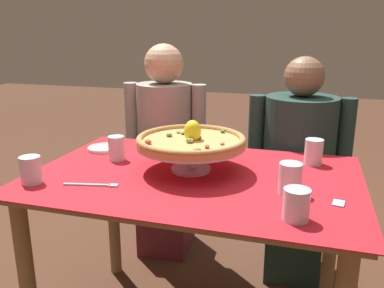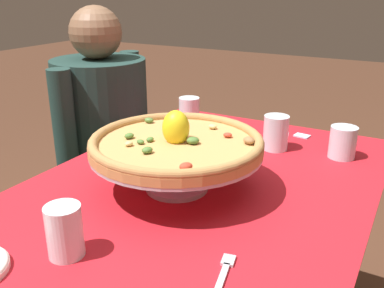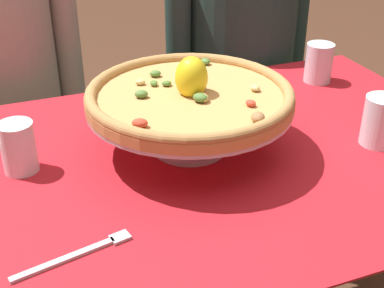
% 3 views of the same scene
% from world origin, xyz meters
% --- Properties ---
extents(dining_table, '(1.26, 0.84, 0.74)m').
position_xyz_m(dining_table, '(0.00, 0.00, 0.63)').
color(dining_table, olive).
rests_on(dining_table, ground).
extents(pizza_stand, '(0.43, 0.43, 0.11)m').
position_xyz_m(pizza_stand, '(-0.03, 0.04, 0.83)').
color(pizza_stand, '#B7B7C1').
rests_on(pizza_stand, dining_table).
extents(pizza, '(0.43, 0.43, 0.10)m').
position_xyz_m(pizza, '(-0.03, 0.04, 0.87)').
color(pizza, tan).
rests_on(pizza, pizza_stand).
extents(water_glass_side_left, '(0.07, 0.07, 0.10)m').
position_xyz_m(water_glass_side_left, '(-0.37, 0.08, 0.79)').
color(water_glass_side_left, white).
rests_on(water_glass_side_left, dining_table).
extents(water_glass_front_right, '(0.08, 0.08, 0.10)m').
position_xyz_m(water_glass_front_right, '(0.40, -0.28, 0.79)').
color(water_glass_front_right, silver).
rests_on(water_glass_front_right, dining_table).
extents(water_glass_side_right, '(0.08, 0.08, 0.11)m').
position_xyz_m(water_glass_side_right, '(0.37, -0.08, 0.79)').
color(water_glass_side_right, silver).
rests_on(water_glass_side_right, dining_table).
extents(water_glass_back_right, '(0.08, 0.08, 0.11)m').
position_xyz_m(water_glass_back_right, '(0.44, 0.27, 0.79)').
color(water_glass_back_right, silver).
rests_on(water_glass_back_right, dining_table).
extents(dinner_fork, '(0.20, 0.06, 0.01)m').
position_xyz_m(dinner_fork, '(-0.31, -0.21, 0.75)').
color(dinner_fork, '#B7B7C1').
rests_on(dinner_fork, dining_table).
extents(sugar_packet, '(0.04, 0.05, 0.00)m').
position_xyz_m(sugar_packet, '(0.52, -0.13, 0.75)').
color(sugar_packet, silver).
rests_on(sugar_packet, dining_table).
extents(diner_right, '(0.52, 0.39, 1.17)m').
position_xyz_m(diner_right, '(0.37, 0.63, 0.57)').
color(diner_right, '#1E3833').
rests_on(diner_right, ground).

